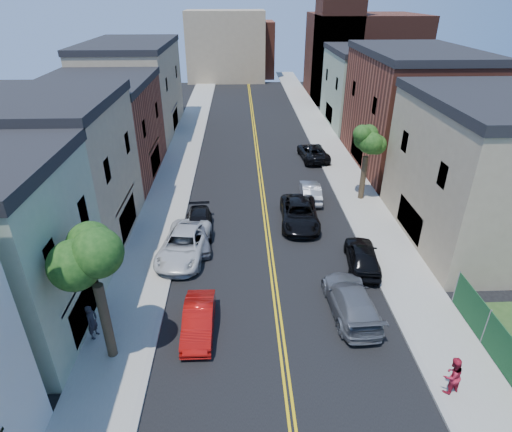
{
  "coord_description": "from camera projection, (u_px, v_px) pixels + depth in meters",
  "views": [
    {
      "loc": [
        -1.85,
        -0.31,
        14.99
      ],
      "look_at": [
        -0.86,
        23.77,
        2.0
      ],
      "focal_mm": 29.4,
      "sensor_mm": 36.0,
      "label": 1
    }
  ],
  "objects": [
    {
      "name": "sidewalk_left",
      "position": [
        180.0,
        158.0,
        42.31
      ],
      "size": [
        3.2,
        100.0,
        0.15
      ],
      "primitive_type": "cube",
      "color": "gray",
      "rests_on": "ground"
    },
    {
      "name": "sidewalk_right",
      "position": [
        335.0,
        156.0,
        42.88
      ],
      "size": [
        3.2,
        100.0,
        0.15
      ],
      "primitive_type": "cube",
      "color": "gray",
      "rests_on": "ground"
    },
    {
      "name": "curb_left",
      "position": [
        197.0,
        158.0,
        42.38
      ],
      "size": [
        0.3,
        100.0,
        0.15
      ],
      "primitive_type": "cube",
      "color": "gray",
      "rests_on": "ground"
    },
    {
      "name": "curb_right",
      "position": [
        318.0,
        156.0,
        42.82
      ],
      "size": [
        0.3,
        100.0,
        0.15
      ],
      "primitive_type": "cube",
      "color": "gray",
      "rests_on": "ground"
    },
    {
      "name": "bldg_left_tan_near",
      "position": [
        50.0,
        177.0,
        26.8
      ],
      "size": [
        9.0,
        10.0,
        9.0
      ],
      "primitive_type": "cube",
      "color": "#998466",
      "rests_on": "ground"
    },
    {
      "name": "bldg_left_brick",
      "position": [
        101.0,
        133.0,
        36.71
      ],
      "size": [
        9.0,
        12.0,
        8.0
      ],
      "primitive_type": "cube",
      "color": "brown",
      "rests_on": "ground"
    },
    {
      "name": "bldg_left_tan_far",
      "position": [
        134.0,
        91.0,
        48.67
      ],
      "size": [
        9.0,
        16.0,
        9.5
      ],
      "primitive_type": "cube",
      "color": "#998466",
      "rests_on": "ground"
    },
    {
      "name": "bldg_right_tan",
      "position": [
        486.0,
        176.0,
        26.93
      ],
      "size": [
        9.0,
        12.0,
        9.0
      ],
      "primitive_type": "cube",
      "color": "#998466",
      "rests_on": "ground"
    },
    {
      "name": "bldg_right_brick",
      "position": [
        409.0,
        112.0,
        39.01
      ],
      "size": [
        9.0,
        14.0,
        10.0
      ],
      "primitive_type": "cube",
      "color": "brown",
      "rests_on": "ground"
    },
    {
      "name": "bldg_right_palegrn",
      "position": [
        367.0,
        89.0,
        51.68
      ],
      "size": [
        9.0,
        12.0,
        8.5
      ],
      "primitive_type": "cube",
      "color": "gray",
      "rests_on": "ground"
    },
    {
      "name": "church",
      "position": [
        357.0,
        49.0,
        63.6
      ],
      "size": [
        16.2,
        14.2,
        22.6
      ],
      "color": "#4C2319",
      "rests_on": "ground"
    },
    {
      "name": "backdrop_left",
      "position": [
        226.0,
        46.0,
        76.59
      ],
      "size": [
        14.0,
        8.0,
        12.0
      ],
      "primitive_type": "cube",
      "color": "#998466",
      "rests_on": "ground"
    },
    {
      "name": "backdrop_center",
      "position": [
        247.0,
        49.0,
        80.72
      ],
      "size": [
        10.0,
        8.0,
        10.0
      ],
      "primitive_type": "cube",
      "color": "brown",
      "rests_on": "ground"
    },
    {
      "name": "tree_left_mid",
      "position": [
        87.0,
        235.0,
        16.36
      ],
      "size": [
        5.2,
        5.2,
        9.29
      ],
      "color": "#372A1B",
      "rests_on": "sidewalk_left"
    },
    {
      "name": "tree_right_far",
      "position": [
        369.0,
        130.0,
        31.4
      ],
      "size": [
        4.4,
        4.4,
        8.03
      ],
      "color": "#372A1B",
      "rests_on": "sidewalk_right"
    },
    {
      "name": "red_sedan",
      "position": [
        199.0,
        320.0,
        20.6
      ],
      "size": [
        1.47,
        4.18,
        1.38
      ],
      "primitive_type": "imported",
      "rotation": [
        0.0,
        0.0,
        -0.0
      ],
      "color": "#BB100C",
      "rests_on": "ground"
    },
    {
      "name": "white_pickup",
      "position": [
        184.0,
        245.0,
        26.48
      ],
      "size": [
        3.44,
        6.19,
        1.64
      ],
      "primitive_type": "imported",
      "rotation": [
        0.0,
        0.0,
        -0.13
      ],
      "color": "silver",
      "rests_on": "ground"
    },
    {
      "name": "grey_car_left",
      "position": [
        197.0,
        237.0,
        27.54
      ],
      "size": [
        2.16,
        4.32,
        1.41
      ],
      "primitive_type": "imported",
      "rotation": [
        0.0,
        0.0,
        0.12
      ],
      "color": "slate",
      "rests_on": "ground"
    },
    {
      "name": "black_car_left",
      "position": [
        199.0,
        223.0,
        29.28
      ],
      "size": [
        2.07,
        4.57,
        1.3
      ],
      "primitive_type": "imported",
      "rotation": [
        0.0,
        0.0,
        0.06
      ],
      "color": "black",
      "rests_on": "ground"
    },
    {
      "name": "grey_car_right",
      "position": [
        351.0,
        300.0,
        21.79
      ],
      "size": [
        2.44,
        5.49,
        1.56
      ],
      "primitive_type": "imported",
      "rotation": [
        0.0,
        0.0,
        3.19
      ],
      "color": "slate",
      "rests_on": "ground"
    },
    {
      "name": "black_car_right",
      "position": [
        363.0,
        256.0,
        25.46
      ],
      "size": [
        2.39,
        4.77,
        1.56
      ],
      "primitive_type": "imported",
      "rotation": [
        0.0,
        0.0,
        3.02
      ],
      "color": "black",
      "rests_on": "ground"
    },
    {
      "name": "silver_car_right",
      "position": [
        310.0,
        191.0,
        33.81
      ],
      "size": [
        1.66,
        4.29,
        1.39
      ],
      "primitive_type": "imported",
      "rotation": [
        0.0,
        0.0,
        3.1
      ],
      "color": "#989A9F",
      "rests_on": "ground"
    },
    {
      "name": "dark_car_right_far",
      "position": [
        313.0,
        152.0,
        41.93
      ],
      "size": [
        2.87,
        5.52,
        1.49
      ],
      "primitive_type": "imported",
      "rotation": [
        0.0,
        0.0,
        3.22
      ],
      "color": "black",
      "rests_on": "ground"
    },
    {
      "name": "black_suv_lane",
      "position": [
        299.0,
        214.0,
        30.23
      ],
      "size": [
        2.96,
        5.86,
        1.59
      ],
      "primitive_type": "imported",
      "rotation": [
        0.0,
        0.0,
        -0.06
      ],
      "color": "black",
      "rests_on": "ground"
    },
    {
      "name": "pedestrian_left",
      "position": [
        92.0,
        322.0,
        19.97
      ],
      "size": [
        0.59,
        0.76,
        1.84
      ],
      "primitive_type": "imported",
      "rotation": [
        0.0,
        0.0,
        1.32
      ],
      "color": "#23232A",
      "rests_on": "sidewalk_left"
    },
    {
      "name": "pedestrian_right",
      "position": [
        452.0,
        375.0,
        17.2
      ],
      "size": [
        1.05,
        0.93,
        1.82
      ],
      "primitive_type": "imported",
      "rotation": [
        0.0,
        0.0,
        3.46
      ],
      "color": "#B31B32",
      "rests_on": "sidewalk_right"
    }
  ]
}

